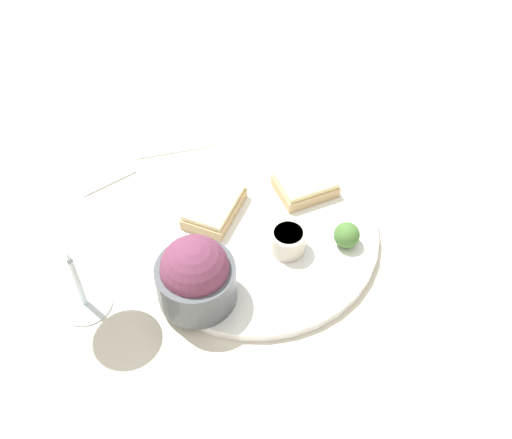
{
  "coord_description": "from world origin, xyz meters",
  "views": [
    {
      "loc": [
        -0.35,
        -0.45,
        0.7
      ],
      "look_at": [
        0.0,
        0.0,
        0.03
      ],
      "focal_mm": 45.0,
      "sensor_mm": 36.0,
      "label": 1
    }
  ],
  "objects_px": {
    "salad_bowl": "(196,276)",
    "sauce_ramekin": "(288,240)",
    "cheese_toast_near": "(214,206)",
    "cheese_toast_far": "(305,185)",
    "wine_glass": "(64,245)",
    "napkin": "(172,124)",
    "fork": "(79,196)"
  },
  "relations": [
    {
      "from": "salad_bowl",
      "to": "napkin",
      "type": "bearing_deg",
      "value": 62.26
    },
    {
      "from": "cheese_toast_far",
      "to": "wine_glass",
      "type": "bearing_deg",
      "value": 174.42
    },
    {
      "from": "cheese_toast_near",
      "to": "cheese_toast_far",
      "type": "xyz_separation_m",
      "value": [
        0.13,
        -0.05,
        0.0
      ]
    },
    {
      "from": "cheese_toast_near",
      "to": "cheese_toast_far",
      "type": "height_order",
      "value": "same"
    },
    {
      "from": "sauce_ramekin",
      "to": "napkin",
      "type": "xyz_separation_m",
      "value": [
        0.02,
        0.32,
        -0.03
      ]
    },
    {
      "from": "sauce_ramekin",
      "to": "napkin",
      "type": "relative_size",
      "value": 0.27
    },
    {
      "from": "sauce_ramekin",
      "to": "fork",
      "type": "xyz_separation_m",
      "value": [
        -0.17,
        0.27,
        -0.03
      ]
    },
    {
      "from": "salad_bowl",
      "to": "napkin",
      "type": "distance_m",
      "value": 0.35
    },
    {
      "from": "cheese_toast_far",
      "to": "cheese_toast_near",
      "type": "bearing_deg",
      "value": 159.84
    },
    {
      "from": "cheese_toast_near",
      "to": "fork",
      "type": "distance_m",
      "value": 0.21
    },
    {
      "from": "salad_bowl",
      "to": "cheese_toast_far",
      "type": "xyz_separation_m",
      "value": [
        0.23,
        0.05,
        -0.03
      ]
    },
    {
      "from": "salad_bowl",
      "to": "wine_glass",
      "type": "bearing_deg",
      "value": 142.81
    },
    {
      "from": "salad_bowl",
      "to": "wine_glass",
      "type": "height_order",
      "value": "wine_glass"
    },
    {
      "from": "salad_bowl",
      "to": "napkin",
      "type": "relative_size",
      "value": 0.57
    },
    {
      "from": "cheese_toast_near",
      "to": "fork",
      "type": "bearing_deg",
      "value": 130.33
    },
    {
      "from": "salad_bowl",
      "to": "sauce_ramekin",
      "type": "xyz_separation_m",
      "value": [
        0.14,
        -0.01,
        -0.02
      ]
    },
    {
      "from": "fork",
      "to": "wine_glass",
      "type": "bearing_deg",
      "value": -115.62
    },
    {
      "from": "cheese_toast_near",
      "to": "napkin",
      "type": "distance_m",
      "value": 0.22
    },
    {
      "from": "sauce_ramekin",
      "to": "wine_glass",
      "type": "bearing_deg",
      "value": 158.48
    },
    {
      "from": "sauce_ramekin",
      "to": "cheese_toast_near",
      "type": "relative_size",
      "value": 0.43
    },
    {
      "from": "wine_glass",
      "to": "napkin",
      "type": "distance_m",
      "value": 0.38
    },
    {
      "from": "salad_bowl",
      "to": "cheese_toast_far",
      "type": "distance_m",
      "value": 0.24
    },
    {
      "from": "cheese_toast_far",
      "to": "fork",
      "type": "height_order",
      "value": "cheese_toast_far"
    },
    {
      "from": "salad_bowl",
      "to": "fork",
      "type": "bearing_deg",
      "value": 97.56
    },
    {
      "from": "cheese_toast_near",
      "to": "napkin",
      "type": "height_order",
      "value": "cheese_toast_near"
    },
    {
      "from": "wine_glass",
      "to": "cheese_toast_near",
      "type": "bearing_deg",
      "value": 3.6
    },
    {
      "from": "cheese_toast_near",
      "to": "wine_glass",
      "type": "relative_size",
      "value": 0.68
    },
    {
      "from": "fork",
      "to": "cheese_toast_near",
      "type": "bearing_deg",
      "value": -49.67
    },
    {
      "from": "napkin",
      "to": "sauce_ramekin",
      "type": "bearing_deg",
      "value": -94.23
    },
    {
      "from": "sauce_ramekin",
      "to": "napkin",
      "type": "height_order",
      "value": "sauce_ramekin"
    },
    {
      "from": "cheese_toast_near",
      "to": "fork",
      "type": "xyz_separation_m",
      "value": [
        -0.13,
        0.16,
        -0.02
      ]
    },
    {
      "from": "salad_bowl",
      "to": "fork",
      "type": "height_order",
      "value": "salad_bowl"
    }
  ]
}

